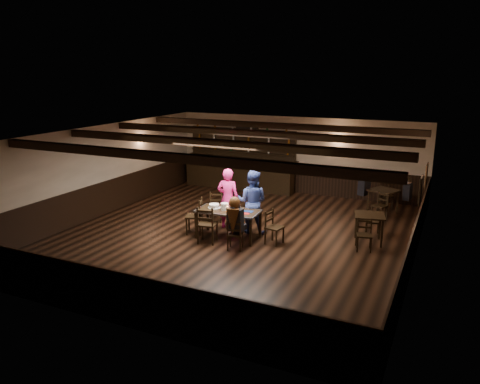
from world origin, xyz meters
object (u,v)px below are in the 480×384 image
at_px(woman_pink, 228,199).
at_px(bar_counter, 240,169).
at_px(chair_near_right, 235,233).
at_px(man_blue, 252,202).
at_px(cake, 214,206).
at_px(chair_near_left, 206,222).
at_px(dining_table, 228,213).

height_order(woman_pink, bar_counter, bar_counter).
bearing_deg(woman_pink, chair_near_right, 114.23).
distance_m(chair_near_right, bar_counter, 6.28).
distance_m(chair_near_right, man_blue, 1.47).
height_order(man_blue, cake, man_blue).
distance_m(cake, bar_counter, 5.20).
height_order(chair_near_left, bar_counter, bar_counter).
distance_m(chair_near_left, chair_near_right, 0.87).
bearing_deg(man_blue, dining_table, 52.73).
relative_size(woman_pink, bar_counter, 0.39).
bearing_deg(bar_counter, dining_table, -68.29).
xyz_separation_m(chair_near_right, cake, (-0.97, 0.78, 0.34)).
relative_size(chair_near_left, bar_counter, 0.22).
bearing_deg(chair_near_left, man_blue, 61.57).
bearing_deg(chair_near_left, dining_table, 63.00).
distance_m(man_blue, bar_counter, 4.95).
bearing_deg(chair_near_left, bar_counter, 106.65).
bearing_deg(woman_pink, cake, 75.68).
bearing_deg(woman_pink, chair_near_left, 84.36).
distance_m(woman_pink, bar_counter, 4.60).
distance_m(chair_near_left, cake, 0.71).
height_order(dining_table, bar_counter, bar_counter).
height_order(man_blue, bar_counter, bar_counter).
bearing_deg(bar_counter, woman_pink, -69.14).
distance_m(dining_table, woman_pink, 0.81).
height_order(dining_table, woman_pink, woman_pink).
xyz_separation_m(chair_near_right, woman_pink, (-0.89, 1.44, 0.39)).
xyz_separation_m(dining_table, chair_near_left, (-0.31, -0.61, -0.11)).
distance_m(dining_table, chair_near_left, 0.70).
xyz_separation_m(dining_table, woman_pink, (-0.36, 0.71, 0.17)).
bearing_deg(dining_table, man_blue, 60.29).
distance_m(woman_pink, cake, 0.67).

